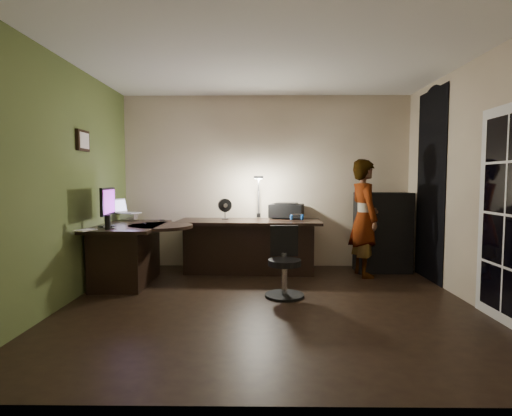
{
  "coord_description": "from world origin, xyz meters",
  "views": [
    {
      "loc": [
        -0.09,
        -4.34,
        1.38
      ],
      "look_at": [
        -0.15,
        1.05,
        1.0
      ],
      "focal_mm": 28.0,
      "sensor_mm": 36.0,
      "label": 1
    }
  ],
  "objects_px": {
    "desk_left": "(130,254)",
    "cabinet": "(383,232)",
    "desk_right": "(249,247)",
    "person": "(364,218)",
    "monitor": "(106,213)",
    "office_chair": "(285,262)"
  },
  "relations": [
    {
      "from": "desk_left",
      "to": "cabinet",
      "type": "height_order",
      "value": "cabinet"
    },
    {
      "from": "desk_right",
      "to": "cabinet",
      "type": "height_order",
      "value": "cabinet"
    },
    {
      "from": "cabinet",
      "to": "person",
      "type": "relative_size",
      "value": 0.71
    },
    {
      "from": "monitor",
      "to": "person",
      "type": "bearing_deg",
      "value": 8.05
    },
    {
      "from": "cabinet",
      "to": "monitor",
      "type": "bearing_deg",
      "value": -165.53
    },
    {
      "from": "cabinet",
      "to": "monitor",
      "type": "distance_m",
      "value": 3.91
    },
    {
      "from": "desk_right",
      "to": "monitor",
      "type": "distance_m",
      "value": 2.07
    },
    {
      "from": "office_chair",
      "to": "person",
      "type": "height_order",
      "value": "person"
    },
    {
      "from": "desk_right",
      "to": "cabinet",
      "type": "bearing_deg",
      "value": 6.34
    },
    {
      "from": "desk_left",
      "to": "cabinet",
      "type": "distance_m",
      "value": 3.65
    },
    {
      "from": "desk_right",
      "to": "person",
      "type": "bearing_deg",
      "value": -2.3
    },
    {
      "from": "monitor",
      "to": "cabinet",
      "type": "bearing_deg",
      "value": 10.74
    },
    {
      "from": "desk_right",
      "to": "person",
      "type": "xyz_separation_m",
      "value": [
        1.65,
        -0.15,
        0.44
      ]
    },
    {
      "from": "desk_left",
      "to": "person",
      "type": "height_order",
      "value": "person"
    },
    {
      "from": "desk_right",
      "to": "monitor",
      "type": "xyz_separation_m",
      "value": [
        -1.74,
        -0.96,
        0.59
      ]
    },
    {
      "from": "monitor",
      "to": "office_chair",
      "type": "relative_size",
      "value": 0.64
    },
    {
      "from": "desk_right",
      "to": "office_chair",
      "type": "bearing_deg",
      "value": -66.54
    },
    {
      "from": "office_chair",
      "to": "desk_right",
      "type": "bearing_deg",
      "value": 112.08
    },
    {
      "from": "desk_left",
      "to": "office_chair",
      "type": "relative_size",
      "value": 1.64
    },
    {
      "from": "cabinet",
      "to": "office_chair",
      "type": "xyz_separation_m",
      "value": [
        -1.55,
        -1.32,
        -0.18
      ]
    },
    {
      "from": "cabinet",
      "to": "person",
      "type": "height_order",
      "value": "person"
    },
    {
      "from": "person",
      "to": "office_chair",
      "type": "bearing_deg",
      "value": 122.93
    }
  ]
}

